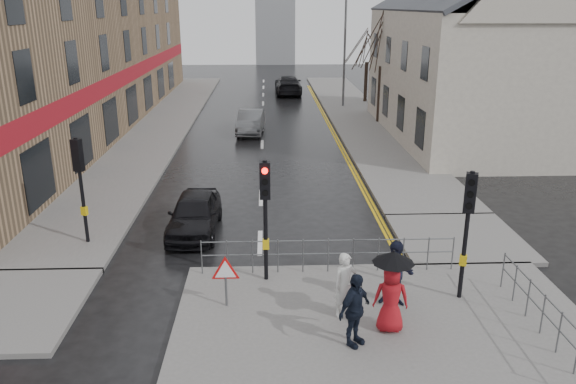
{
  "coord_description": "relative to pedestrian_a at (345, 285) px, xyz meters",
  "views": [
    {
      "loc": [
        0.26,
        -13.75,
        7.34
      ],
      "look_at": [
        0.9,
        2.69,
        1.83
      ],
      "focal_mm": 35.0,
      "sensor_mm": 36.0,
      "label": 1
    }
  ],
  "objects": [
    {
      "name": "pavement_stub_left",
      "position": [
        -8.6,
        0.77,
        -0.88
      ],
      "size": [
        4.0,
        4.2,
        0.14
      ],
      "primitive_type": "cube",
      "color": "#605E5B",
      "rests_on": "ground"
    },
    {
      "name": "right_pavement",
      "position": [
        4.4,
        26.77,
        -0.88
      ],
      "size": [
        4.0,
        40.0,
        0.14
      ],
      "primitive_type": "cube",
      "color": "#605E5B",
      "rests_on": "ground"
    },
    {
      "name": "street_lamp",
      "position": [
        3.72,
        29.77,
        3.76
      ],
      "size": [
        1.83,
        0.25,
        8.0
      ],
      "color": "#595B5E",
      "rests_on": "right_pavement"
    },
    {
      "name": "pedestrian_a",
      "position": [
        0.0,
        0.0,
        0.0
      ],
      "size": [
        0.69,
        0.57,
        1.62
      ],
      "primitive_type": "imported",
      "rotation": [
        0.0,
        0.0,
        0.37
      ],
      "color": "silver",
      "rests_on": "near_pavement"
    },
    {
      "name": "pedestrian_b",
      "position": [
        1.34,
        0.46,
        0.04
      ],
      "size": [
        0.95,
        0.81,
        1.7
      ],
      "primitive_type": "imported",
      "rotation": [
        0.0,
        0.0,
        -0.23
      ],
      "color": "black",
      "rests_on": "near_pavement"
    },
    {
      "name": "pedestrian_with_umbrella",
      "position": [
        0.96,
        -0.69,
        0.29
      ],
      "size": [
        0.96,
        0.96,
        2.0
      ],
      "color": "maroon",
      "rests_on": "near_pavement"
    },
    {
      "name": "tree_near",
      "position": [
        5.4,
        23.77,
        4.19
      ],
      "size": [
        2.4,
        2.4,
        6.58
      ],
      "color": "#31231B",
      "rests_on": "right_pavement"
    },
    {
      "name": "traffic_signal_far_left",
      "position": [
        -7.6,
        4.77,
        1.51
      ],
      "size": [
        0.34,
        0.33,
        3.4
      ],
      "color": "black",
      "rests_on": "left_pavement"
    },
    {
      "name": "left_pavement",
      "position": [
        -8.6,
        24.77,
        -0.88
      ],
      "size": [
        4.0,
        44.0,
        0.14
      ],
      "primitive_type": "cube",
      "color": "#605E5B",
      "rests_on": "ground"
    },
    {
      "name": "building_left_terrace",
      "position": [
        -14.1,
        23.77,
        4.05
      ],
      "size": [
        8.0,
        42.0,
        10.0
      ],
      "primitive_type": "cube",
      "color": "#927354",
      "rests_on": "ground"
    },
    {
      "name": "guard_railing_side",
      "position": [
        4.4,
        -0.98,
        -0.11
      ],
      "size": [
        0.04,
        4.54,
        1.0
      ],
      "color": "#595B5E",
      "rests_on": "near_pavement"
    },
    {
      "name": "building_right_cream",
      "position": [
        9.9,
        19.77,
        3.83
      ],
      "size": [
        9.0,
        16.4,
        10.1
      ],
      "color": "beige",
      "rests_on": "ground"
    },
    {
      "name": "warning_sign",
      "position": [
        -2.9,
        0.56,
        0.09
      ],
      "size": [
        0.8,
        0.07,
        1.35
      ],
      "color": "#595B5E",
      "rests_on": "near_pavement"
    },
    {
      "name": "car_parked",
      "position": [
        -4.3,
        5.77,
        -0.28
      ],
      "size": [
        1.68,
        3.98,
        1.34
      ],
      "primitive_type": "imported",
      "rotation": [
        0.0,
        0.0,
        -0.02
      ],
      "color": "black",
      "rests_on": "ground"
    },
    {
      "name": "near_pavement",
      "position": [
        0.9,
        -1.73,
        -0.88
      ],
      "size": [
        10.0,
        9.0,
        0.14
      ],
      "primitive_type": "cube",
      "color": "#605E5B",
      "rests_on": "ground"
    },
    {
      "name": "traffic_signal_near_right",
      "position": [
        3.1,
        0.76,
        1.51
      ],
      "size": [
        0.34,
        0.33,
        3.4
      ],
      "color": "black",
      "rests_on": "near_pavement"
    },
    {
      "name": "car_far",
      "position": [
        0.05,
        36.53,
        -0.16
      ],
      "size": [
        2.24,
        5.44,
        1.57
      ],
      "primitive_type": "imported",
      "rotation": [
        0.0,
        0.0,
        3.15
      ],
      "color": "black",
      "rests_on": "ground"
    },
    {
      "name": "ground",
      "position": [
        -2.1,
        1.77,
        -0.95
      ],
      "size": [
        120.0,
        120.0,
        0.0
      ],
      "primitive_type": "plane",
      "color": "black",
      "rests_on": "ground"
    },
    {
      "name": "pavement_bridge_right",
      "position": [
        4.4,
        4.77,
        -0.88
      ],
      "size": [
        4.0,
        4.2,
        0.14
      ],
      "primitive_type": "cube",
      "color": "#605E5B",
      "rests_on": "ground"
    },
    {
      "name": "car_mid",
      "position": [
        -2.79,
        21.18,
        -0.27
      ],
      "size": [
        1.7,
        4.18,
        1.35
      ],
      "primitive_type": "imported",
      "rotation": [
        0.0,
        0.0,
        -0.07
      ],
      "color": "#4A4D50",
      "rests_on": "ground"
    },
    {
      "name": "pedestrian_d",
      "position": [
        0.03,
        -1.25,
        0.05
      ],
      "size": [
        1.02,
        1.0,
        1.72
      ],
      "primitive_type": "imported",
      "rotation": [
        0.0,
        0.0,
        0.76
      ],
      "color": "black",
      "rests_on": "near_pavement"
    },
    {
      "name": "guard_railing_front",
      "position": [
        -0.15,
        2.37,
        -0.09
      ],
      "size": [
        7.14,
        0.04,
        1.0
      ],
      "color": "#595B5E",
      "rests_on": "near_pavement"
    },
    {
      "name": "traffic_signal_near_left",
      "position": [
        -1.9,
        1.96,
        1.51
      ],
      "size": [
        0.28,
        0.27,
        3.4
      ],
      "color": "black",
      "rests_on": "near_pavement"
    },
    {
      "name": "tree_far",
      "position": [
        5.9,
        31.77,
        3.47
      ],
      "size": [
        2.4,
        2.4,
        5.64
      ],
      "color": "#31231B",
      "rests_on": "right_pavement"
    }
  ]
}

